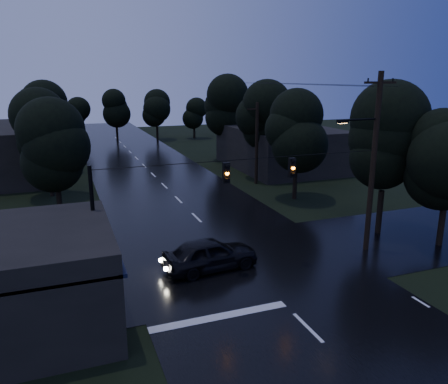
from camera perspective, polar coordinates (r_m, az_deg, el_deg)
main_road at (r=40.37m, az=-7.78°, el=0.77°), size 12.00×120.00×0.02m
cross_street at (r=24.02m, az=2.11°, el=-8.99°), size 60.00×9.00×0.02m
building_far_right at (r=48.48m, az=7.42°, el=5.78°), size 10.00×14.00×4.40m
building_far_left at (r=49.08m, az=-26.85°, el=4.78°), size 10.00×16.00×5.00m
utility_pole_main at (r=25.40m, az=18.79°, el=3.97°), size 3.50×0.30×10.00m
utility_pole_far at (r=40.40m, az=4.29°, el=6.49°), size 2.00×0.30×7.50m
anchor_pole_left at (r=20.40m, az=-16.56°, el=-4.96°), size 0.18×0.18×6.00m
span_signals at (r=21.75m, az=4.62°, el=2.97°), size 15.00×0.37×1.12m
tree_corner_near at (r=28.45m, az=20.45°, el=6.42°), size 4.48×4.48×9.44m
tree_left_a at (r=30.58m, az=-21.33°, el=5.43°), size 3.92×3.92×8.26m
tree_left_b at (r=38.48m, az=-22.27°, el=7.64°), size 4.20×4.20×8.85m
tree_left_c at (r=48.42m, az=-22.82°, el=9.28°), size 4.48×4.48×9.44m
tree_right_a at (r=35.21m, az=9.53°, el=7.96°), size 4.20×4.20×8.85m
tree_right_b at (r=42.50m, az=4.82°, el=9.76°), size 4.48×4.48×9.44m
tree_right_c at (r=51.87m, az=0.63°, el=11.12°), size 4.76×4.76×10.03m
car at (r=22.72m, az=-1.81°, el=-8.11°), size 5.12×2.45×1.69m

